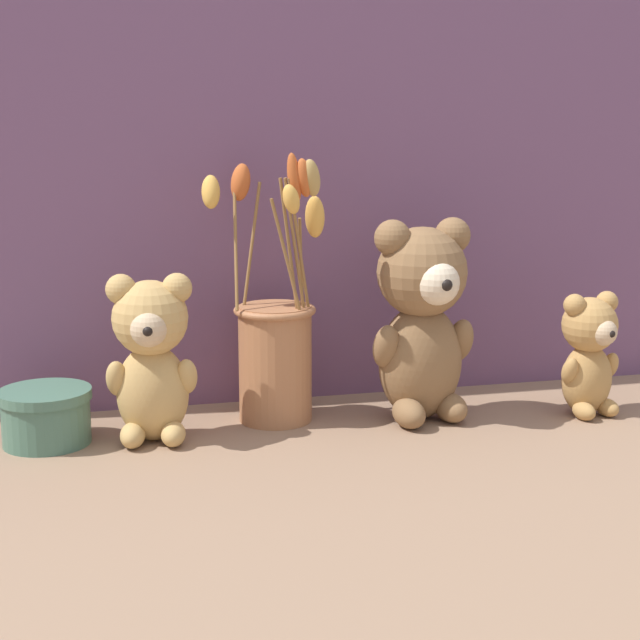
# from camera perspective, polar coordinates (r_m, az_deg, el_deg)

# --- Properties ---
(ground_plane) EXTENTS (4.00, 4.00, 0.00)m
(ground_plane) POSITION_cam_1_polar(r_m,az_deg,el_deg) (1.29, 0.21, -6.49)
(ground_plane) COLOR #8E7056
(backdrop_wall) EXTENTS (1.27, 0.02, 0.72)m
(backdrop_wall) POSITION_cam_1_polar(r_m,az_deg,el_deg) (1.39, -1.46, 9.94)
(backdrop_wall) COLOR #704C70
(backdrop_wall) RESTS_ON ground
(teddy_bear_large) EXTENTS (0.15, 0.14, 0.27)m
(teddy_bear_large) POSITION_cam_1_polar(r_m,az_deg,el_deg) (1.31, 5.98, 0.22)
(teddy_bear_large) COLOR olive
(teddy_bear_large) RESTS_ON ground
(teddy_bear_medium) EXTENTS (0.12, 0.11, 0.21)m
(teddy_bear_medium) POSITION_cam_1_polar(r_m,az_deg,el_deg) (1.24, -9.79, -2.02)
(teddy_bear_medium) COLOR tan
(teddy_bear_medium) RESTS_ON ground
(teddy_bear_small) EXTENTS (0.09, 0.09, 0.17)m
(teddy_bear_small) POSITION_cam_1_polar(r_m,az_deg,el_deg) (1.39, 15.41, -1.78)
(teddy_bear_small) COLOR tan
(teddy_bear_small) RESTS_ON ground
(flower_vase) EXTENTS (0.16, 0.13, 0.36)m
(flower_vase) POSITION_cam_1_polar(r_m,az_deg,el_deg) (1.31, -2.61, -1.37)
(flower_vase) COLOR #AD7047
(flower_vase) RESTS_ON ground
(decorative_tin_tall) EXTENTS (0.12, 0.12, 0.07)m
(decorative_tin_tall) POSITION_cam_1_polar(r_m,az_deg,el_deg) (1.28, -15.66, -5.40)
(decorative_tin_tall) COLOR #47705B
(decorative_tin_tall) RESTS_ON ground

